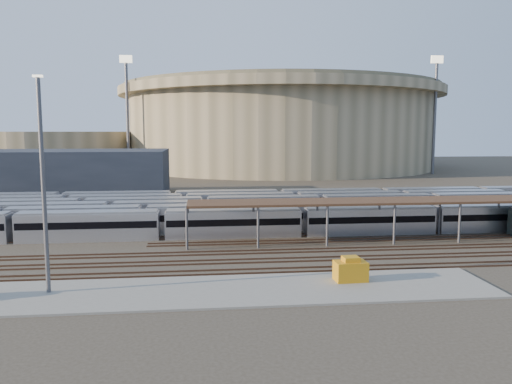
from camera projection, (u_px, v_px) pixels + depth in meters
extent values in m
plane|color=#383026|center=(255.00, 251.00, 59.35)|extent=(420.00, 420.00, 0.00)
cube|color=gray|center=(216.00, 291.00, 44.00)|extent=(50.00, 9.00, 0.20)
cube|color=silver|center=(302.00, 222.00, 67.82)|extent=(112.00, 2.90, 3.60)
cube|color=silver|center=(277.00, 217.00, 71.66)|extent=(112.00, 2.90, 3.60)
cube|color=silver|center=(238.00, 213.00, 75.23)|extent=(112.00, 2.90, 3.60)
cube|color=silver|center=(205.00, 210.00, 78.84)|extent=(112.00, 2.90, 3.60)
cube|color=silver|center=(184.00, 206.00, 82.62)|extent=(112.00, 2.90, 3.60)
cube|color=silver|center=(280.00, 201.00, 88.56)|extent=(112.00, 2.90, 3.60)
cylinder|color=#525257|center=(187.00, 229.00, 59.47)|extent=(0.30, 0.30, 5.00)
cylinder|color=#525257|center=(188.00, 221.00, 64.80)|extent=(0.30, 0.30, 5.00)
cylinder|color=#525257|center=(258.00, 228.00, 60.39)|extent=(0.30, 0.30, 5.00)
cylinder|color=#525257|center=(254.00, 220.00, 65.72)|extent=(0.30, 0.30, 5.00)
cylinder|color=#525257|center=(327.00, 226.00, 61.31)|extent=(0.30, 0.30, 5.00)
cylinder|color=#525257|center=(317.00, 219.00, 66.64)|extent=(0.30, 0.30, 5.00)
cylinder|color=#525257|center=(394.00, 225.00, 62.23)|extent=(0.30, 0.30, 5.00)
cylinder|color=#525257|center=(379.00, 217.00, 67.56)|extent=(0.30, 0.30, 5.00)
cylinder|color=#525257|center=(460.00, 224.00, 63.15)|extent=(0.30, 0.30, 5.00)
cylinder|color=#525257|center=(439.00, 216.00, 68.48)|extent=(0.30, 0.30, 5.00)
cylinder|color=#525257|center=(498.00, 215.00, 69.40)|extent=(0.30, 0.30, 5.00)
cube|color=#3D2519|center=(419.00, 200.00, 65.04)|extent=(60.00, 6.00, 0.30)
cube|color=#4C3323|center=(256.00, 253.00, 57.61)|extent=(170.00, 0.12, 0.18)
cube|color=#4C3323|center=(255.00, 250.00, 59.09)|extent=(170.00, 0.12, 0.18)
cube|color=#4C3323|center=(260.00, 262.00, 53.66)|extent=(170.00, 0.12, 0.18)
cube|color=#4C3323|center=(259.00, 259.00, 55.14)|extent=(170.00, 0.12, 0.18)
cube|color=#4C3323|center=(265.00, 273.00, 49.72)|extent=(170.00, 0.12, 0.18)
cube|color=#4C3323|center=(263.00, 269.00, 51.20)|extent=(170.00, 0.12, 0.18)
cylinder|color=#9D8C6A|center=(280.00, 132.00, 198.49)|extent=(116.00, 116.00, 28.00)
cylinder|color=#9D8C6A|center=(280.00, 92.00, 196.62)|extent=(124.00, 124.00, 3.00)
cylinder|color=#645E47|center=(280.00, 86.00, 196.34)|extent=(120.00, 120.00, 1.50)
cylinder|color=#9D8C6A|center=(52.00, 151.00, 180.34)|extent=(56.00, 56.00, 14.00)
cube|color=#1E232D|center=(70.00, 173.00, 109.26)|extent=(42.00, 20.00, 10.00)
cylinder|color=#525257|center=(128.00, 119.00, 162.50)|extent=(1.00, 1.00, 36.00)
cube|color=#FFF2CC|center=(126.00, 59.00, 160.17)|extent=(4.00, 0.60, 2.40)
cylinder|color=#525257|center=(435.00, 119.00, 163.37)|extent=(1.00, 1.00, 36.00)
cube|color=#FFF2CC|center=(437.00, 59.00, 161.05)|extent=(4.00, 0.60, 2.40)
cylinder|color=#525257|center=(192.00, 122.00, 213.99)|extent=(1.00, 1.00, 36.00)
cube|color=#FFF2CC|center=(191.00, 77.00, 211.66)|extent=(4.00, 0.60, 2.40)
cylinder|color=#525257|center=(43.00, 187.00, 42.29)|extent=(0.36, 0.36, 18.35)
cube|color=#FFF2CC|center=(38.00, 76.00, 41.17)|extent=(0.81, 0.32, 0.20)
cube|color=#BF8011|center=(350.00, 271.00, 46.63)|extent=(3.03, 1.98, 1.84)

